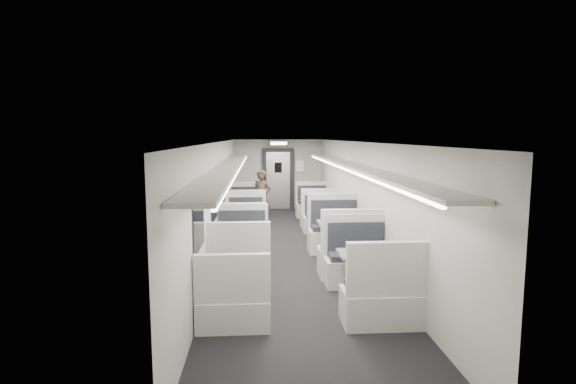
{
  "coord_description": "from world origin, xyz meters",
  "views": [
    {
      "loc": [
        -0.65,
        -9.4,
        2.53
      ],
      "look_at": [
        0.04,
        1.24,
        1.19
      ],
      "focal_mm": 28.0,
      "sensor_mm": 36.0,
      "label": 1
    }
  ],
  "objects": [
    {
      "name": "exit_sign",
      "position": [
        0.0,
        5.44,
        2.28
      ],
      "size": [
        0.62,
        0.12,
        0.16
      ],
      "color": "black",
      "rests_on": "room"
    },
    {
      "name": "window_b",
      "position": [
        -1.49,
        1.2,
        1.35
      ],
      "size": [
        0.02,
        1.18,
        0.84
      ],
      "primitive_type": "cube",
      "color": "black",
      "rests_on": "room"
    },
    {
      "name": "booth_right_d",
      "position": [
        1.0,
        -2.87,
        0.4
      ],
      "size": [
        1.09,
        2.21,
        1.18
      ],
      "color": "beige",
      "rests_on": "room"
    },
    {
      "name": "vestibule_door",
      "position": [
        0.0,
        5.93,
        1.04
      ],
      "size": [
        1.1,
        0.13,
        2.1
      ],
      "color": "black",
      "rests_on": "room"
    },
    {
      "name": "wall_notice",
      "position": [
        0.75,
        5.92,
        1.5
      ],
      "size": [
        0.32,
        0.02,
        0.4
      ],
      "primitive_type": "cube",
      "color": "white",
      "rests_on": "room"
    },
    {
      "name": "room",
      "position": [
        0.0,
        0.0,
        1.2
      ],
      "size": [
        3.24,
        12.24,
        2.64
      ],
      "color": "black",
      "rests_on": "ground"
    },
    {
      "name": "luggage_rack_right",
      "position": [
        1.24,
        -0.3,
        1.92
      ],
      "size": [
        0.46,
        10.4,
        0.09
      ],
      "color": "beige",
      "rests_on": "room"
    },
    {
      "name": "window_c",
      "position": [
        -1.49,
        -1.0,
        1.35
      ],
      "size": [
        0.02,
        1.18,
        0.84
      ],
      "primitive_type": "cube",
      "color": "black",
      "rests_on": "room"
    },
    {
      "name": "booth_left_a",
      "position": [
        -1.0,
        3.17,
        0.38
      ],
      "size": [
        1.04,
        2.11,
        1.13
      ],
      "color": "beige",
      "rests_on": "room"
    },
    {
      "name": "booth_left_d",
      "position": [
        -1.0,
        -2.95,
        0.35
      ],
      "size": [
        0.97,
        1.96,
        1.05
      ],
      "color": "beige",
      "rests_on": "room"
    },
    {
      "name": "booth_left_b",
      "position": [
        -1.0,
        1.32,
        0.36
      ],
      "size": [
        0.98,
        1.99,
        1.07
      ],
      "color": "beige",
      "rests_on": "room"
    },
    {
      "name": "booth_right_b",
      "position": [
        1.0,
        1.47,
        0.36
      ],
      "size": [
        1.0,
        2.03,
        1.09
      ],
      "color": "beige",
      "rests_on": "room"
    },
    {
      "name": "booth_right_a",
      "position": [
        1.0,
        3.68,
        0.37
      ],
      "size": [
        1.01,
        2.04,
        1.09
      ],
      "color": "beige",
      "rests_on": "room"
    },
    {
      "name": "luggage_rack_left",
      "position": [
        -1.24,
        -0.3,
        1.92
      ],
      "size": [
        0.46,
        10.4,
        0.09
      ],
      "color": "beige",
      "rests_on": "room"
    },
    {
      "name": "window_a",
      "position": [
        -1.49,
        3.4,
        1.35
      ],
      "size": [
        0.02,
        1.18,
        0.84
      ],
      "primitive_type": "cube",
      "color": "black",
      "rests_on": "room"
    },
    {
      "name": "booth_right_c",
      "position": [
        1.0,
        -0.71,
        0.42
      ],
      "size": [
        1.16,
        2.36,
        1.26
      ],
      "color": "beige",
      "rests_on": "room"
    },
    {
      "name": "passenger",
      "position": [
        -0.59,
        3.19,
        0.79
      ],
      "size": [
        0.68,
        0.58,
        1.57
      ],
      "primitive_type": "imported",
      "rotation": [
        0.0,
        0.0,
        -0.41
      ],
      "color": "black",
      "rests_on": "room"
    },
    {
      "name": "booth_left_c",
      "position": [
        -1.0,
        -1.24,
        0.38
      ],
      "size": [
        1.05,
        2.13,
        1.14
      ],
      "color": "beige",
      "rests_on": "room"
    },
    {
      "name": "window_d",
      "position": [
        -1.49,
        -3.2,
        1.35
      ],
      "size": [
        0.02,
        1.18,
        0.84
      ],
      "primitive_type": "cube",
      "color": "black",
      "rests_on": "room"
    }
  ]
}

